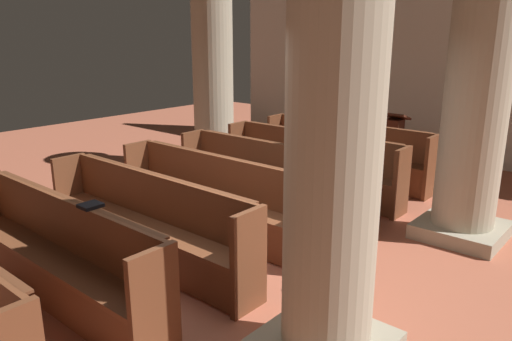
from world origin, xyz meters
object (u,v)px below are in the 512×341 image
Objects in this scene: pew_row_3 at (215,195)px; pillar_far_side at (213,64)px; pillar_aisle_rear at (335,115)px; lectern at (393,146)px; pew_row_0 at (345,150)px; pillar_aisle_side at (479,82)px; pew_row_4 at (147,218)px; pew_row_5 at (55,250)px; hymn_book at (91,205)px; pew_row_2 at (268,177)px; kneeler_box_red at (320,283)px; pew_row_1 at (311,162)px.

pillar_far_side is (-2.34, 2.32, 1.40)m from pew_row_3.
lectern is at bearing 110.63° from pillar_aisle_rear.
pew_row_0 is 3.03m from pillar_aisle_side.
pillar_far_side is (-2.34, 3.36, 1.40)m from pew_row_4.
pew_row_5 is 16.64× the size of hymn_book.
lectern is at bearing 131.47° from pillar_aisle_side.
pillar_far_side is at bearing 143.48° from pillar_aisle_rear.
pillar_aisle_rear is (0.00, -3.11, 0.00)m from pillar_aisle_side.
pillar_aisle_side is 1.00× the size of pillar_far_side.
lectern reaches higher than hymn_book.
pew_row_2 is 8.99× the size of kneeler_box_red.
pew_row_1 and pew_row_2 have the same top height.
hymn_book is (0.38, -5.06, 0.47)m from pew_row_0.
kneeler_box_red is (-0.57, 0.80, -1.81)m from pillar_aisle_rear.
kneeler_box_red is (1.82, -1.44, -0.41)m from pew_row_2.
pew_row_0 is 5.24m from pew_row_5.
pew_row_4 is 0.83× the size of pillar_aisle_side.
lectern is at bearing 90.29° from hymn_book.
kneeler_box_red is (1.82, -2.48, -0.41)m from pew_row_1.
lectern reaches higher than pew_row_4.
pillar_aisle_rear reaches higher than pew_row_1.
pew_row_1 is at bearing 126.07° from pillar_aisle_rear.
pew_row_1 is 4.19m from pew_row_5.
pew_row_0 and pew_row_4 have the same top height.
pillar_aisle_rear is 5.97m from lectern.
lectern reaches higher than kneeler_box_red.
pew_row_4 is 0.83× the size of pillar_far_side.
pew_row_1 is (0.00, -1.05, 0.00)m from pew_row_0.
pew_row_5 is at bearing -154.50° from hymn_book.
pew_row_0 is 1.05m from pew_row_1.
pillar_far_side is at bearing 174.61° from pew_row_1.
pew_row_1 is at bearing 90.00° from pew_row_4.
pew_row_3 is 2.10m from pew_row_5.
kneeler_box_red is (1.47, -4.62, -0.35)m from lectern.
hymn_book is at bearing -133.32° from kneeler_box_red.
pillar_aisle_side is (2.39, -1.22, 1.40)m from pew_row_0.
pillar_aisle_side is at bearing -48.53° from lectern.
pillar_far_side is 20.03× the size of hymn_book.
pillar_aisle_side reaches higher than pew_row_0.
pillar_far_side reaches higher than pew_row_2.
pew_row_2 is at bearing 97.37° from hymn_book.
hymn_book reaches higher than pew_row_5.
pew_row_2 is 3.14m from pew_row_5.
lectern reaches higher than pew_row_0.
pillar_aisle_side is 10.82× the size of kneeler_box_red.
pillar_aisle_rear is 3.41× the size of lectern.
pillar_aisle_rear is (4.73, -3.50, 0.00)m from pillar_far_side.
pillar_aisle_side is (2.39, 2.97, 1.40)m from pew_row_4.
pillar_far_side is (-2.34, 4.41, 1.40)m from pew_row_5.
hymn_book is (0.38, -0.87, 0.47)m from pew_row_4.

